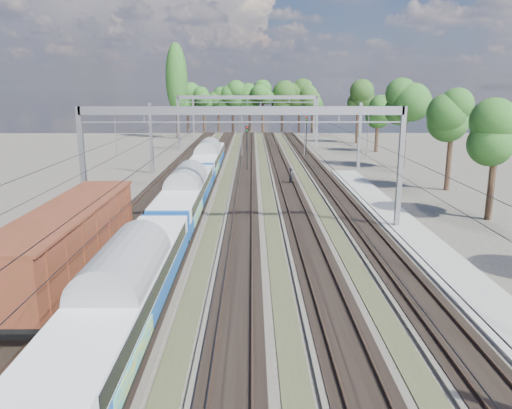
{
  "coord_description": "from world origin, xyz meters",
  "views": [
    {
      "loc": [
        0.73,
        -5.75,
        10.3
      ],
      "look_at": [
        0.98,
        26.11,
        2.8
      ],
      "focal_mm": 35.0,
      "sensor_mm": 36.0,
      "label": 1
    }
  ],
  "objects_px": {
    "signal_near": "(247,143)",
    "signal_far": "(306,131)",
    "worker": "(291,176)",
    "freight_boxcar": "(70,239)",
    "emu_train": "(186,189)"
  },
  "relations": [
    {
      "from": "signal_near",
      "to": "signal_far",
      "type": "xyz_separation_m",
      "value": [
        8.88,
        14.36,
        0.26
      ]
    },
    {
      "from": "worker",
      "to": "freight_boxcar",
      "type": "bearing_deg",
      "value": 166.12
    },
    {
      "from": "emu_train",
      "to": "freight_boxcar",
      "type": "bearing_deg",
      "value": -108.83
    },
    {
      "from": "worker",
      "to": "signal_far",
      "type": "distance_m",
      "value": 23.43
    },
    {
      "from": "worker",
      "to": "signal_near",
      "type": "xyz_separation_m",
      "value": [
        -4.87,
        8.54,
        2.66
      ]
    },
    {
      "from": "emu_train",
      "to": "worker",
      "type": "height_order",
      "value": "emu_train"
    },
    {
      "from": "freight_boxcar",
      "to": "signal_near",
      "type": "bearing_deg",
      "value": 75.9
    },
    {
      "from": "emu_train",
      "to": "freight_boxcar",
      "type": "height_order",
      "value": "emu_train"
    },
    {
      "from": "worker",
      "to": "signal_far",
      "type": "relative_size",
      "value": 0.3
    },
    {
      "from": "emu_train",
      "to": "signal_near",
      "type": "relative_size",
      "value": 10.57
    },
    {
      "from": "emu_train",
      "to": "signal_far",
      "type": "xyz_separation_m",
      "value": [
        13.49,
        37.44,
        1.41
      ]
    },
    {
      "from": "freight_boxcar",
      "to": "worker",
      "type": "height_order",
      "value": "freight_boxcar"
    },
    {
      "from": "worker",
      "to": "signal_far",
      "type": "xyz_separation_m",
      "value": [
        4.02,
        22.9,
        2.92
      ]
    },
    {
      "from": "freight_boxcar",
      "to": "signal_near",
      "type": "height_order",
      "value": "signal_near"
    },
    {
      "from": "worker",
      "to": "signal_far",
      "type": "bearing_deg",
      "value": 2.91
    }
  ]
}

